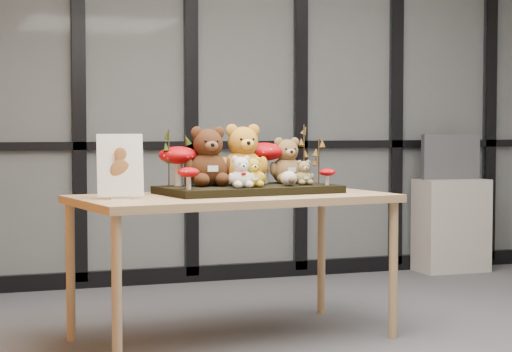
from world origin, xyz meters
name	(u,v)px	position (x,y,z in m)	size (l,w,h in m)	color
floor	(397,350)	(0.00, 0.00, 0.00)	(5.00, 5.00, 0.00)	#4E4E53
room_shell	(400,33)	(0.00, 0.00, 1.68)	(5.00, 5.00, 5.00)	#AAA8A0
glass_partition	(247,98)	(0.00, 2.47, 1.42)	(4.90, 0.06, 2.78)	#2D383F
display_table	(233,206)	(-0.75, 0.52, 0.75)	(1.84, 1.11, 0.81)	tan
diorama_tray	(249,190)	(-0.63, 0.60, 0.83)	(0.99, 0.50, 0.04)	black
bear_pooh_yellow	(243,152)	(-0.64, 0.68, 1.05)	(0.29, 0.27, 0.38)	#C37F22
bear_brown_medium	(208,153)	(-0.85, 0.67, 1.04)	(0.28, 0.26, 0.37)	#3F2110
bear_tan_back	(287,158)	(-0.34, 0.76, 1.00)	(0.23, 0.21, 0.30)	brown
bear_small_yellow	(253,171)	(-0.65, 0.47, 0.95)	(0.14, 0.13, 0.18)	gold
bear_white_bow	(241,170)	(-0.73, 0.45, 0.95)	(0.15, 0.13, 0.19)	white
bear_beige_small	(304,171)	(-0.31, 0.56, 0.93)	(0.12, 0.11, 0.16)	olive
plush_cream_hedgehog	(289,178)	(-0.43, 0.50, 0.90)	(0.07, 0.07, 0.09)	beige
mushroom_back_left	(178,164)	(-1.01, 0.73, 0.98)	(0.22, 0.22, 0.25)	#9A0409
mushroom_back_right	(264,161)	(-0.47, 0.80, 0.99)	(0.24, 0.24, 0.27)	#9A0409
mushroom_front_left	(189,177)	(-1.04, 0.41, 0.92)	(0.12, 0.12, 0.13)	#9A0409
mushroom_front_right	(327,176)	(-0.19, 0.51, 0.91)	(0.09, 0.09, 0.11)	#9A0409
sprig_green_far_left	(169,158)	(-1.08, 0.67, 1.01)	(0.05, 0.05, 0.32)	#1B330B
sprig_green_mid_left	(186,161)	(-0.96, 0.74, 1.00)	(0.05, 0.05, 0.28)	#1B330B
sprig_dry_far_right	(304,154)	(-0.22, 0.77, 1.03)	(0.05, 0.05, 0.35)	brown
sprig_dry_mid_right	(319,161)	(-0.18, 0.65, 0.99)	(0.05, 0.05, 0.26)	brown
sprig_green_centre	(220,169)	(-0.75, 0.78, 0.95)	(0.05, 0.05, 0.18)	#1B330B
sign_holder	(120,168)	(-1.40, 0.45, 0.97)	(0.25, 0.09, 0.34)	silver
label_card	(272,198)	(-0.65, 0.19, 0.81)	(0.10, 0.03, 0.00)	white
cabinet	(451,225)	(1.71, 2.26, 0.38)	(0.57, 0.33, 0.76)	#B1AA9E
monitor	(451,157)	(1.71, 2.28, 0.94)	(0.52, 0.05, 0.37)	#505358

